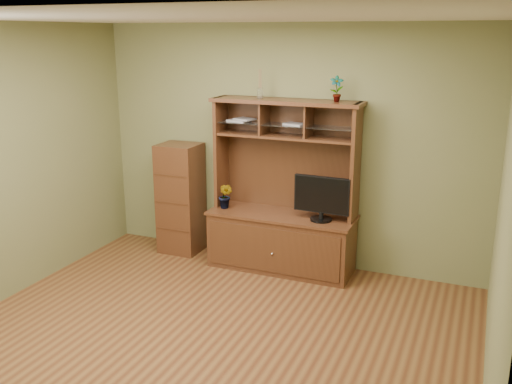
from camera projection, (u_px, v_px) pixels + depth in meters
The scene contains 8 objects.
room at pixel (205, 190), 4.64m from camera, with size 4.54×4.04×2.74m.
media_hutch at pixel (282, 224), 6.38m from camera, with size 1.66×0.61×1.90m.
monitor at pixel (322, 198), 6.03m from camera, with size 0.61×0.24×0.48m.
orchid_plant at pixel (226, 196), 6.48m from camera, with size 0.16×0.13×0.29m, color #27511C.
top_plant at pixel (337, 89), 5.84m from camera, with size 0.14×0.10×0.27m, color #2B6724.
reed_diffuser at pixel (260, 87), 6.16m from camera, with size 0.06×0.06×0.32m.
magazines at pixel (259, 121), 6.27m from camera, with size 0.92×0.23×0.04m.
side_cabinet at pixel (181, 198), 6.87m from camera, with size 0.47×0.43×1.33m.
Camera 1 is at (2.10, -3.97, 2.59)m, focal length 40.00 mm.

